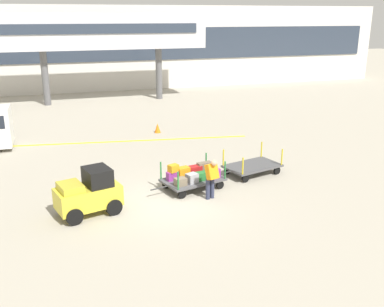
{
  "coord_description": "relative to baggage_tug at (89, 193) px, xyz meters",
  "views": [
    {
      "loc": [
        -3.76,
        -14.07,
        6.46
      ],
      "look_at": [
        1.2,
        1.38,
        1.29
      ],
      "focal_mm": 40.71,
      "sensor_mm": 36.0,
      "label": 1
    }
  ],
  "objects": [
    {
      "name": "jet_bridge",
      "position": [
        1.32,
        20.13,
        4.5
      ],
      "size": [
        17.78,
        3.0,
        6.61
      ],
      "color": "silver",
      "rests_on": "ground_plane"
    },
    {
      "name": "baggage_handler",
      "position": [
        4.34,
        -0.11,
        0.11
      ],
      "size": [
        0.51,
        0.52,
        1.56
      ],
      "color": "#2D334C",
      "rests_on": "ground_plane"
    },
    {
      "name": "baggage_cart_lead",
      "position": [
        4.02,
        1.1,
        -0.25
      ],
      "size": [
        3.09,
        1.95,
        1.1
      ],
      "color": "#4C4C4F",
      "rests_on": "ground_plane"
    },
    {
      "name": "baggage_tug",
      "position": [
        0.0,
        0.0,
        0.0
      ],
      "size": [
        2.31,
        1.68,
        1.58
      ],
      "color": "gold",
      "rests_on": "ground_plane"
    },
    {
      "name": "apron_lead_line",
      "position": [
        0.49,
        8.84,
        -0.75
      ],
      "size": [
        17.37,
        2.86,
        0.01
      ],
      "primitive_type": "cube",
      "rotation": [
        0.0,
        0.0,
        -0.15
      ],
      "color": "yellow",
      "rests_on": "ground_plane"
    },
    {
      "name": "baggage_cart_middle",
      "position": [
        6.91,
        1.85,
        -0.41
      ],
      "size": [
        3.09,
        1.95,
        1.1
      ],
      "color": "#4C4C4F",
      "rests_on": "ground_plane"
    },
    {
      "name": "safety_cone_near",
      "position": [
        4.69,
        9.73,
        -0.48
      ],
      "size": [
        0.36,
        0.36,
        0.55
      ],
      "primitive_type": "cone",
      "color": "orange",
      "rests_on": "ground_plane"
    },
    {
      "name": "ground_plane",
      "position": [
        2.93,
        0.14,
        -0.75
      ],
      "size": [
        120.0,
        120.0,
        0.0
      ],
      "primitive_type": "plane",
      "color": "#A8A08E"
    },
    {
      "name": "terminal_building",
      "position": [
        2.93,
        26.12,
        2.9
      ],
      "size": [
        56.33,
        2.51,
        7.29
      ],
      "color": "silver",
      "rests_on": "ground_plane"
    }
  ]
}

